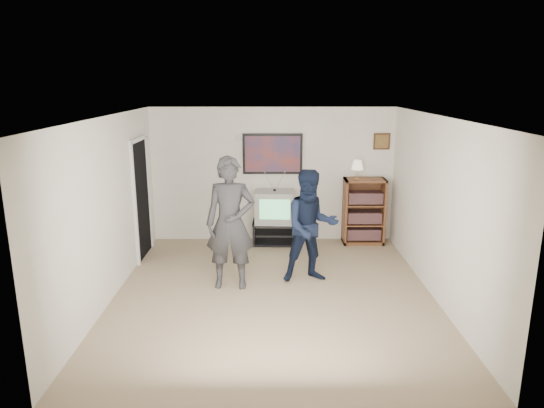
{
  "coord_description": "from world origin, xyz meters",
  "views": [
    {
      "loc": [
        -0.05,
        -6.38,
        2.95
      ],
      "look_at": [
        -0.02,
        0.7,
        1.15
      ],
      "focal_mm": 32.0,
      "sensor_mm": 36.0,
      "label": 1
    }
  ],
  "objects_px": {
    "crt_television": "(275,206)",
    "person_short": "(311,226)",
    "bookshelf": "(364,211)",
    "media_stand": "(275,233)",
    "person_tall": "(230,223)"
  },
  "relations": [
    {
      "from": "media_stand",
      "to": "person_tall",
      "type": "height_order",
      "value": "person_tall"
    },
    {
      "from": "media_stand",
      "to": "person_tall",
      "type": "distance_m",
      "value": 2.19
    },
    {
      "from": "media_stand",
      "to": "bookshelf",
      "type": "height_order",
      "value": "bookshelf"
    },
    {
      "from": "crt_television",
      "to": "bookshelf",
      "type": "relative_size",
      "value": 0.57
    },
    {
      "from": "bookshelf",
      "to": "person_tall",
      "type": "bearing_deg",
      "value": -139.27
    },
    {
      "from": "person_short",
      "to": "crt_television",
      "type": "bearing_deg",
      "value": 97.39
    },
    {
      "from": "bookshelf",
      "to": "person_short",
      "type": "xyz_separation_m",
      "value": [
        -1.13,
        -1.77,
        0.24
      ]
    },
    {
      "from": "person_tall",
      "to": "bookshelf",
      "type": "bearing_deg",
      "value": 41.18
    },
    {
      "from": "person_tall",
      "to": "person_short",
      "type": "height_order",
      "value": "person_tall"
    },
    {
      "from": "media_stand",
      "to": "person_short",
      "type": "distance_m",
      "value": 1.91
    },
    {
      "from": "media_stand",
      "to": "bookshelf",
      "type": "bearing_deg",
      "value": 3.02
    },
    {
      "from": "crt_television",
      "to": "person_short",
      "type": "height_order",
      "value": "person_short"
    },
    {
      "from": "person_short",
      "to": "media_stand",
      "type": "bearing_deg",
      "value": 96.95
    },
    {
      "from": "bookshelf",
      "to": "media_stand",
      "type": "bearing_deg",
      "value": -178.25
    },
    {
      "from": "bookshelf",
      "to": "person_tall",
      "type": "relative_size",
      "value": 0.63
    }
  ]
}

